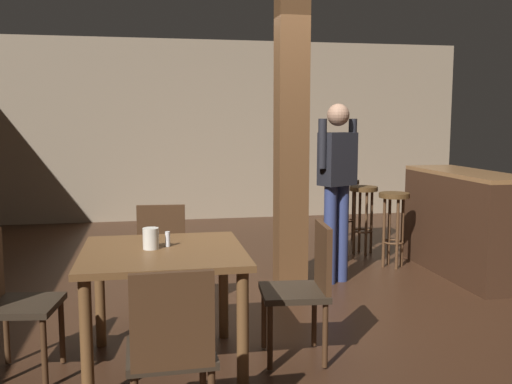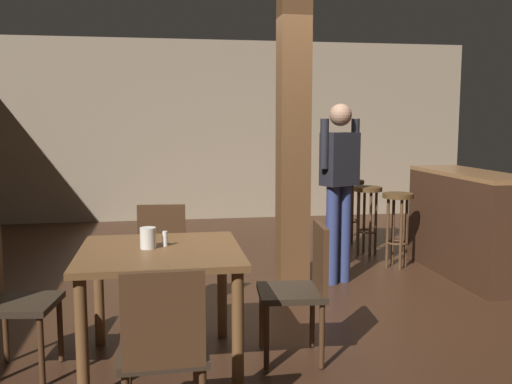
{
  "view_description": "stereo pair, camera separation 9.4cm",
  "coord_description": "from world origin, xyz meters",
  "px_view_note": "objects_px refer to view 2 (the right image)",
  "views": [
    {
      "loc": [
        -1.04,
        -4.52,
        1.57
      ],
      "look_at": [
        -0.22,
        -0.14,
        1.0
      ],
      "focal_mm": 40.0,
      "sensor_mm": 36.0,
      "label": 1
    },
    {
      "loc": [
        -0.95,
        -4.54,
        1.57
      ],
      "look_at": [
        -0.22,
        -0.14,
        1.0
      ],
      "focal_mm": 40.0,
      "sensor_mm": 36.0,
      "label": 2
    }
  ],
  "objects_px": {
    "chair_south": "(163,346)",
    "standing_person": "(339,180)",
    "dining_table": "(161,268)",
    "bar_stool_far": "(350,195)",
    "napkin_cup": "(148,238)",
    "chair_west": "(8,295)",
    "bar_stool_mid": "(368,205)",
    "bar_stool_near": "(397,213)",
    "chair_east": "(302,284)",
    "chair_north": "(161,257)",
    "bar_counter": "(461,223)",
    "salt_shaker": "(165,239)"
  },
  "relations": [
    {
      "from": "chair_south",
      "to": "standing_person",
      "type": "height_order",
      "value": "standing_person"
    },
    {
      "from": "dining_table",
      "to": "bar_stool_far",
      "type": "xyz_separation_m",
      "value": [
        2.4,
        3.45,
        -0.04
      ]
    },
    {
      "from": "bar_stool_far",
      "to": "napkin_cup",
      "type": "bearing_deg",
      "value": -125.93
    },
    {
      "from": "chair_west",
      "to": "standing_person",
      "type": "xyz_separation_m",
      "value": [
        2.61,
        1.61,
        0.5
      ]
    },
    {
      "from": "standing_person",
      "to": "bar_stool_mid",
      "type": "distance_m",
      "value": 1.37
    },
    {
      "from": "bar_stool_near",
      "to": "bar_stool_far",
      "type": "distance_m",
      "value": 1.37
    },
    {
      "from": "napkin_cup",
      "to": "bar_stool_near",
      "type": "xyz_separation_m",
      "value": [
        2.54,
        2.05,
        -0.24
      ]
    },
    {
      "from": "chair_east",
      "to": "bar_stool_far",
      "type": "distance_m",
      "value": 3.79
    },
    {
      "from": "chair_south",
      "to": "bar_stool_mid",
      "type": "xyz_separation_m",
      "value": [
        2.37,
        3.67,
        0.08
      ]
    },
    {
      "from": "chair_south",
      "to": "napkin_cup",
      "type": "xyz_separation_m",
      "value": [
        -0.09,
        0.96,
        0.32
      ]
    },
    {
      "from": "chair_north",
      "to": "napkin_cup",
      "type": "distance_m",
      "value": 0.9
    },
    {
      "from": "chair_north",
      "to": "standing_person",
      "type": "bearing_deg",
      "value": 24.46
    },
    {
      "from": "chair_west",
      "to": "bar_stool_mid",
      "type": "bearing_deg",
      "value": 39.35
    },
    {
      "from": "chair_south",
      "to": "bar_stool_mid",
      "type": "relative_size",
      "value": 1.12
    },
    {
      "from": "chair_north",
      "to": "standing_person",
      "type": "relative_size",
      "value": 0.52
    },
    {
      "from": "dining_table",
      "to": "chair_south",
      "type": "bearing_deg",
      "value": -89.33
    },
    {
      "from": "chair_west",
      "to": "napkin_cup",
      "type": "height_order",
      "value": "chair_west"
    },
    {
      "from": "chair_south",
      "to": "chair_west",
      "type": "relative_size",
      "value": 1.0
    },
    {
      "from": "chair_west",
      "to": "bar_stool_near",
      "type": "height_order",
      "value": "chair_west"
    },
    {
      "from": "dining_table",
      "to": "standing_person",
      "type": "relative_size",
      "value": 0.58
    },
    {
      "from": "chair_west",
      "to": "bar_counter",
      "type": "distance_m",
      "value": 4.24
    },
    {
      "from": "bar_counter",
      "to": "bar_stool_mid",
      "type": "relative_size",
      "value": 2.08
    },
    {
      "from": "standing_person",
      "to": "bar_stool_near",
      "type": "bearing_deg",
      "value": 29.51
    },
    {
      "from": "standing_person",
      "to": "bar_stool_far",
      "type": "distance_m",
      "value": 1.99
    },
    {
      "from": "salt_shaker",
      "to": "standing_person",
      "type": "height_order",
      "value": "standing_person"
    },
    {
      "from": "chair_north",
      "to": "dining_table",
      "type": "bearing_deg",
      "value": -89.82
    },
    {
      "from": "chair_south",
      "to": "standing_person",
      "type": "distance_m",
      "value": 3.1
    },
    {
      "from": "chair_south",
      "to": "napkin_cup",
      "type": "distance_m",
      "value": 1.02
    },
    {
      "from": "dining_table",
      "to": "bar_stool_mid",
      "type": "xyz_separation_m",
      "value": [
        2.38,
        2.74,
        -0.06
      ]
    },
    {
      "from": "salt_shaker",
      "to": "chair_south",
      "type": "bearing_deg",
      "value": -91.15
    },
    {
      "from": "dining_table",
      "to": "salt_shaker",
      "type": "bearing_deg",
      "value": 69.42
    },
    {
      "from": "salt_shaker",
      "to": "standing_person",
      "type": "xyz_separation_m",
      "value": [
        1.65,
        1.56,
        0.19
      ]
    },
    {
      "from": "salt_shaker",
      "to": "bar_stool_far",
      "type": "relative_size",
      "value": 0.12
    },
    {
      "from": "chair_east",
      "to": "bar_stool_near",
      "type": "bearing_deg",
      "value": 53.63
    },
    {
      "from": "chair_south",
      "to": "chair_west",
      "type": "bearing_deg",
      "value": 134.3
    },
    {
      "from": "dining_table",
      "to": "napkin_cup",
      "type": "xyz_separation_m",
      "value": [
        -0.07,
        0.03,
        0.19
      ]
    },
    {
      "from": "chair_south",
      "to": "napkin_cup",
      "type": "bearing_deg",
      "value": 95.07
    },
    {
      "from": "bar_stool_mid",
      "to": "chair_west",
      "type": "bearing_deg",
      "value": -140.65
    },
    {
      "from": "napkin_cup",
      "to": "standing_person",
      "type": "bearing_deg",
      "value": 42.44
    },
    {
      "from": "napkin_cup",
      "to": "salt_shaker",
      "type": "xyz_separation_m",
      "value": [
        0.11,
        0.05,
        -0.02
      ]
    },
    {
      "from": "chair_west",
      "to": "salt_shaker",
      "type": "xyz_separation_m",
      "value": [
        0.96,
        0.05,
        0.31
      ]
    },
    {
      "from": "standing_person",
      "to": "bar_stool_near",
      "type": "xyz_separation_m",
      "value": [
        0.79,
        0.45,
        -0.42
      ]
    },
    {
      "from": "chair_west",
      "to": "bar_stool_mid",
      "type": "xyz_separation_m",
      "value": [
        3.3,
        2.71,
        0.08
      ]
    },
    {
      "from": "bar_stool_near",
      "to": "bar_stool_mid",
      "type": "relative_size",
      "value": 1.01
    },
    {
      "from": "chair_east",
      "to": "napkin_cup",
      "type": "distance_m",
      "value": 1.04
    },
    {
      "from": "dining_table",
      "to": "standing_person",
      "type": "bearing_deg",
      "value": 44.29
    },
    {
      "from": "chair_west",
      "to": "bar_stool_far",
      "type": "bearing_deg",
      "value": 45.82
    },
    {
      "from": "bar_stool_far",
      "to": "chair_east",
      "type": "bearing_deg",
      "value": -113.19
    },
    {
      "from": "chair_north",
      "to": "standing_person",
      "type": "height_order",
      "value": "standing_person"
    },
    {
      "from": "napkin_cup",
      "to": "standing_person",
      "type": "relative_size",
      "value": 0.08
    }
  ]
}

